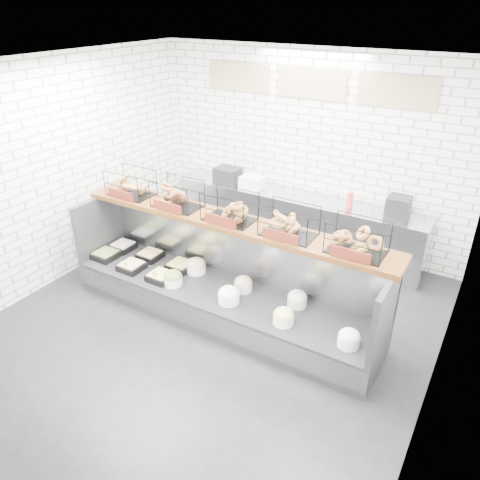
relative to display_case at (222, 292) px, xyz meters
The scene contains 5 objects.
ground 0.47m from the display_case, 87.07° to the right, with size 5.50×5.50×0.00m, color black.
room_shell 1.75m from the display_case, 86.13° to the left, with size 5.02×5.51×3.01m.
display_case is the anchor object (origin of this frame).
bagel_shelf 1.07m from the display_case, 84.52° to the left, with size 4.10×0.50×0.40m.
prep_counter 2.09m from the display_case, 89.58° to the left, with size 4.00×0.60×1.20m.
Camera 1 is at (2.67, -3.70, 3.61)m, focal length 35.00 mm.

